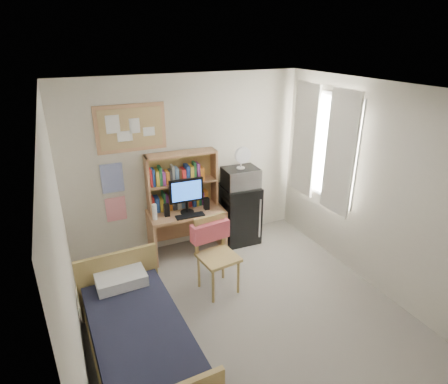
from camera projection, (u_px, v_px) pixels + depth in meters
name	position (u px, v px, depth m)	size (l,w,h in m)	color
floor	(252.00, 325.00, 4.31)	(3.60, 4.20, 0.02)	gray
ceiling	(261.00, 93.00, 3.30)	(3.60, 4.20, 0.02)	silver
wall_back	(187.00, 164.00, 5.56)	(3.60, 0.04, 2.60)	beige
wall_left	(67.00, 266.00, 3.11)	(0.04, 4.20, 2.60)	beige
wall_right	(387.00, 195.00, 4.49)	(0.04, 4.20, 2.60)	beige
window_unit	(323.00, 146.00, 5.36)	(0.10, 1.40, 1.70)	white
curtain_left	(340.00, 154.00, 5.02)	(0.04, 0.55, 1.70)	white
curtain_right	(304.00, 140.00, 5.69)	(0.04, 0.55, 1.70)	white
bulletin_board	(131.00, 128.00, 5.01)	(0.94, 0.03, 0.64)	tan
poster_wave	(112.00, 178.00, 5.15)	(0.30, 0.01, 0.42)	#2B42AC
poster_japan	(116.00, 209.00, 5.33)	(0.28, 0.01, 0.36)	red
desk	(187.00, 231.00, 5.62)	(1.10, 0.55, 0.69)	tan
desk_chair	(218.00, 257.00, 4.70)	(0.50, 0.50, 1.00)	tan
mini_fridge	(239.00, 213.00, 5.92)	(0.55, 0.55, 0.93)	black
bed	(141.00, 345.00, 3.69)	(0.89, 1.77, 0.49)	black
hutch	(182.00, 181.00, 5.45)	(1.03, 0.26, 0.85)	tan
monitor	(187.00, 196.00, 5.34)	(0.49, 0.04, 0.53)	black
keyboard	(190.00, 216.00, 5.31)	(0.41, 0.13, 0.02)	black
speaker_left	(167.00, 210.00, 5.30)	(0.07, 0.07, 0.18)	black
speaker_right	(207.00, 204.00, 5.51)	(0.07, 0.07, 0.18)	black
water_bottle	(155.00, 212.00, 5.19)	(0.07, 0.07, 0.23)	silver
hoodie	(210.00, 231.00, 4.75)	(0.50, 0.15, 0.24)	#D85260
microwave	(241.00, 178.00, 5.67)	(0.51, 0.39, 0.30)	silver
desk_fan	(241.00, 158.00, 5.55)	(0.25, 0.25, 0.31)	silver
pillow	(121.00, 278.00, 4.19)	(0.54, 0.38, 0.13)	silver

